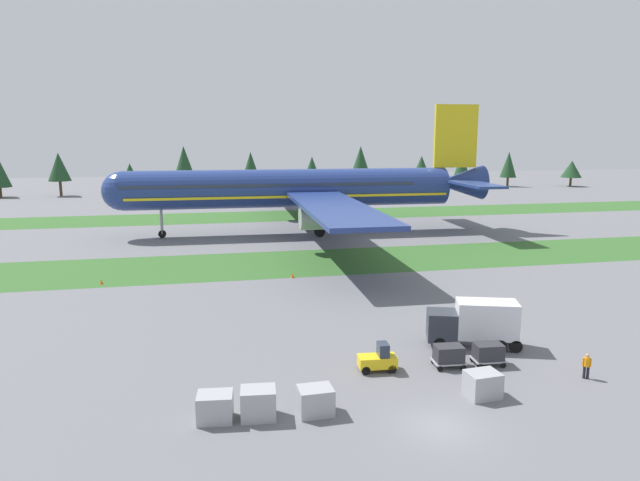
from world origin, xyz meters
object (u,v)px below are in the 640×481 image
object	(u,v)px
catering_truck	(474,322)
uld_container_1	(258,403)
cargo_dolly_second	(488,352)
uld_container_0	(215,407)
baggage_tug	(378,359)
cargo_dolly_lead	(449,354)
taxiway_marker_0	(293,275)
uld_container_2	(315,401)
ground_crew_marshaller	(587,365)
uld_container_3	(483,385)
airliner	(302,188)
taxiway_marker_1	(101,282)

from	to	relation	value
catering_truck	uld_container_1	size ratio (longest dim) A/B	3.66
cargo_dolly_second	uld_container_0	xyz separation A→B (m)	(-19.09, -4.20, -0.11)
catering_truck	baggage_tug	bearing A→B (deg)	127.02
cargo_dolly_lead	taxiway_marker_0	distance (m)	27.81
uld_container_2	taxiway_marker_0	distance (m)	31.96
ground_crew_marshaller	taxiway_marker_0	distance (m)	34.10
cargo_dolly_second	uld_container_1	size ratio (longest dim) A/B	1.15
uld_container_0	uld_container_2	size ratio (longest dim) A/B	1.00
cargo_dolly_second	ground_crew_marshaller	bearing A→B (deg)	-118.94
uld_container_0	uld_container_3	size ratio (longest dim) A/B	1.00
ground_crew_marshaller	uld_container_3	size ratio (longest dim) A/B	0.87
airliner	ground_crew_marshaller	xyz separation A→B (m)	(8.80, -59.10, -6.51)
baggage_tug	cargo_dolly_second	bearing A→B (deg)	-90.00
ground_crew_marshaller	uld_container_2	distance (m)	18.67
ground_crew_marshaller	catering_truck	bearing A→B (deg)	152.23
cargo_dolly_lead	catering_truck	world-z (taller)	catering_truck
uld_container_0	taxiway_marker_1	size ratio (longest dim) A/B	3.91
uld_container_1	uld_container_3	size ratio (longest dim) A/B	1.00
uld_container_2	taxiway_marker_1	size ratio (longest dim) A/B	3.91
uld_container_2	baggage_tug	bearing A→B (deg)	43.43
uld_container_0	uld_container_1	distance (m)	2.45
catering_truck	taxiway_marker_1	xyz separation A→B (m)	(-31.11, 25.18, -1.70)
uld_container_3	taxiway_marker_1	size ratio (longest dim) A/B	3.91
taxiway_marker_0	taxiway_marker_1	distance (m)	20.84
ground_crew_marshaller	taxiway_marker_0	xyz separation A→B (m)	(-14.97, 30.63, -0.66)
cargo_dolly_lead	uld_container_1	size ratio (longest dim) A/B	1.15
catering_truck	ground_crew_marshaller	distance (m)	8.45
baggage_tug	catering_truck	distance (m)	9.12
airliner	uld_container_2	size ratio (longest dim) A/B	37.90
cargo_dolly_second	uld_container_2	size ratio (longest dim) A/B	1.15
cargo_dolly_lead	ground_crew_marshaller	distance (m)	8.97
airliner	cargo_dolly_second	xyz separation A→B (m)	(3.51, -55.65, -6.53)
cargo_dolly_second	uld_container_1	xyz separation A→B (m)	(-16.65, -4.40, -0.03)
catering_truck	taxiway_marker_0	distance (m)	25.86
taxiway_marker_0	taxiway_marker_1	bearing A→B (deg)	175.77
cargo_dolly_second	taxiway_marker_0	xyz separation A→B (m)	(-9.68, 27.18, -0.64)
taxiway_marker_1	uld_container_3	bearing A→B (deg)	-50.20
uld_container_0	uld_container_3	xyz separation A→B (m)	(16.32, -0.32, -0.01)
airliner	uld_container_1	xyz separation A→B (m)	(-13.14, -60.04, -6.56)
cargo_dolly_second	uld_container_1	world-z (taller)	uld_container_1
cargo_dolly_lead	uld_container_1	bearing A→B (deg)	112.75
uld_container_3	airliner	bearing A→B (deg)	90.70
baggage_tug	cargo_dolly_second	world-z (taller)	baggage_tug
cargo_dolly_lead	uld_container_1	xyz separation A→B (m)	(-13.76, -4.61, -0.03)
cargo_dolly_lead	taxiway_marker_1	world-z (taller)	cargo_dolly_lead
catering_truck	cargo_dolly_second	bearing A→B (deg)	-172.50
cargo_dolly_second	uld_container_2	distance (m)	14.10
cargo_dolly_second	uld_container_3	world-z (taller)	uld_container_3
ground_crew_marshaller	uld_container_3	world-z (taller)	ground_crew_marshaller
cargo_dolly_second	taxiway_marker_1	world-z (taller)	cargo_dolly_second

